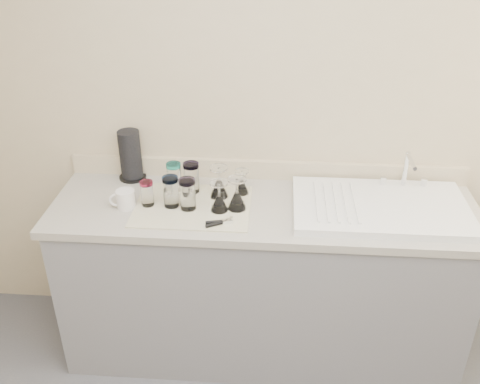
# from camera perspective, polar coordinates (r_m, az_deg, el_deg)

# --- Properties ---
(room_envelope) EXTENTS (3.54, 3.50, 2.52)m
(room_envelope) POSITION_cam_1_polar(r_m,az_deg,el_deg) (1.21, 1.26, -4.01)
(room_envelope) COLOR #505055
(room_envelope) RESTS_ON ground
(counter_unit) EXTENTS (2.06, 0.62, 0.90)m
(counter_unit) POSITION_cam_1_polar(r_m,az_deg,el_deg) (2.83, 2.38, -9.30)
(counter_unit) COLOR slate
(counter_unit) RESTS_ON ground
(sink_unit) EXTENTS (0.82, 0.50, 0.22)m
(sink_unit) POSITION_cam_1_polar(r_m,az_deg,el_deg) (2.61, 14.79, -1.51)
(sink_unit) COLOR white
(sink_unit) RESTS_ON counter_unit
(dish_towel) EXTENTS (0.55, 0.42, 0.01)m
(dish_towel) POSITION_cam_1_polar(r_m,az_deg,el_deg) (2.57, -5.06, -1.50)
(dish_towel) COLOR silver
(dish_towel) RESTS_ON counter_unit
(tumbler_cyan) EXTENTS (0.07, 0.07, 0.15)m
(tumbler_cyan) POSITION_cam_1_polar(r_m,az_deg,el_deg) (2.68, -7.04, 1.64)
(tumbler_cyan) COLOR white
(tumbler_cyan) RESTS_ON dish_towel
(tumbler_purple) EXTENTS (0.08, 0.08, 0.16)m
(tumbler_purple) POSITION_cam_1_polar(r_m,az_deg,el_deg) (2.65, -5.20, 1.57)
(tumbler_purple) COLOR white
(tumbler_purple) RESTS_ON dish_towel
(tumbler_magenta) EXTENTS (0.06, 0.06, 0.13)m
(tumbler_magenta) POSITION_cam_1_polar(r_m,az_deg,el_deg) (2.57, -9.88, -0.11)
(tumbler_magenta) COLOR white
(tumbler_magenta) RESTS_ON dish_towel
(tumbler_blue) EXTENTS (0.08, 0.08, 0.15)m
(tumbler_blue) POSITION_cam_1_polar(r_m,az_deg,el_deg) (2.54, -7.38, 0.06)
(tumbler_blue) COLOR white
(tumbler_blue) RESTS_ON dish_towel
(tumbler_lavender) EXTENTS (0.08, 0.08, 0.15)m
(tumbler_lavender) POSITION_cam_1_polar(r_m,az_deg,el_deg) (2.51, -5.61, -0.20)
(tumbler_lavender) COLOR white
(tumbler_lavender) RESTS_ON dish_towel
(goblet_back_left) EXTENTS (0.09, 0.09, 0.16)m
(goblet_back_left) POSITION_cam_1_polar(r_m,az_deg,el_deg) (2.61, -2.25, 0.59)
(goblet_back_left) COLOR white
(goblet_back_left) RESTS_ON dish_towel
(goblet_back_right) EXTENTS (0.07, 0.07, 0.12)m
(goblet_back_right) POSITION_cam_1_polar(r_m,az_deg,el_deg) (2.64, 0.19, 0.70)
(goblet_back_right) COLOR white
(goblet_back_right) RESTS_ON dish_towel
(goblet_front_left) EXTENTS (0.08, 0.08, 0.15)m
(goblet_front_left) POSITION_cam_1_polar(r_m,az_deg,el_deg) (2.50, -2.24, -0.96)
(goblet_front_left) COLOR white
(goblet_front_left) RESTS_ON dish_towel
(goblet_front_right) EXTENTS (0.09, 0.09, 0.16)m
(goblet_front_right) POSITION_cam_1_polar(r_m,az_deg,el_deg) (2.51, -0.33, -0.69)
(goblet_front_right) COLOR white
(goblet_front_right) RESTS_ON dish_towel
(can_opener) EXTENTS (0.13, 0.08, 0.02)m
(can_opener) POSITION_cam_1_polar(r_m,az_deg,el_deg) (2.42, -2.21, -3.26)
(can_opener) COLOR silver
(can_opener) RESTS_ON dish_towel
(white_mug) EXTENTS (0.13, 0.11, 0.09)m
(white_mug) POSITION_cam_1_polar(r_m,az_deg,el_deg) (2.59, -12.15, -0.76)
(white_mug) COLOR silver
(white_mug) RESTS_ON counter_unit
(paper_towel_roll) EXTENTS (0.14, 0.14, 0.26)m
(paper_towel_roll) POSITION_cam_1_polar(r_m,az_deg,el_deg) (2.82, -11.61, 3.81)
(paper_towel_roll) COLOR black
(paper_towel_roll) RESTS_ON counter_unit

